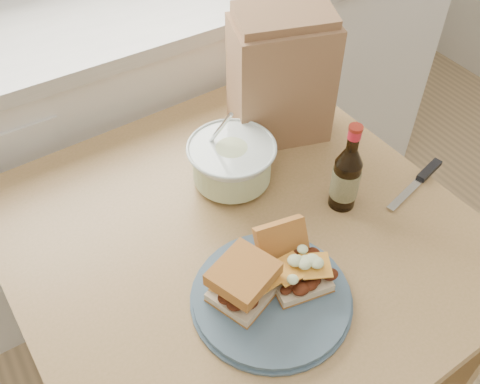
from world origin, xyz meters
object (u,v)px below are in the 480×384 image
coleslaw_bowl (232,164)px  paper_bag (281,81)px  dining_table (240,263)px  plate (271,297)px  beer_bottle (346,177)px

coleslaw_bowl → paper_bag: 0.24m
dining_table → coleslaw_bowl: coleslaw_bowl is taller
plate → beer_bottle: size_ratio=1.36×
dining_table → coleslaw_bowl: size_ratio=4.78×
beer_bottle → paper_bag: paper_bag is taller
plate → coleslaw_bowl: size_ratio=1.49×
dining_table → beer_bottle: 0.31m
dining_table → plate: 0.22m
beer_bottle → dining_table: bearing=163.8°
coleslaw_bowl → dining_table: bearing=-115.5°
plate → coleslaw_bowl: coleslaw_bowl is taller
dining_table → coleslaw_bowl: 0.23m
dining_table → paper_bag: bearing=39.7°
plate → paper_bag: 0.53m
coleslaw_bowl → paper_bag: bearing=25.7°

